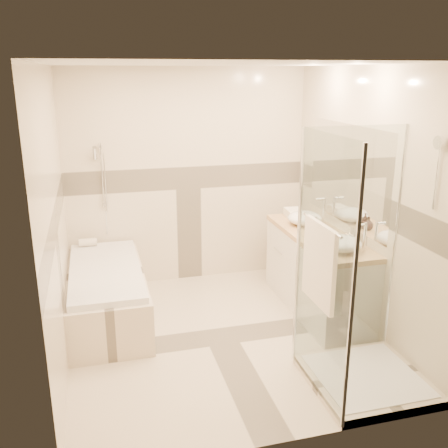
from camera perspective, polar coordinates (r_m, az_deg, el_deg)
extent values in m
cube|color=beige|center=(4.92, -0.39, -12.76)|extent=(2.80, 3.00, 0.01)
cube|color=silver|center=(4.27, -0.46, 17.90)|extent=(2.80, 3.00, 0.01)
cube|color=beige|center=(5.86, -4.12, 5.28)|extent=(2.80, 0.01, 2.50)
cube|color=beige|center=(3.08, 6.65, -5.84)|extent=(2.80, 0.01, 2.50)
cube|color=beige|center=(4.32, -18.79, 0.09)|extent=(0.01, 3.00, 2.50)
cube|color=beige|center=(4.96, 15.51, 2.53)|extent=(0.01, 3.00, 2.50)
cube|color=white|center=(5.16, 13.87, 5.48)|extent=(0.01, 1.60, 1.00)
cylinder|color=silver|center=(5.71, -13.76, 5.54)|extent=(0.02, 0.02, 0.70)
cube|color=beige|center=(5.26, -13.20, -8.04)|extent=(0.75, 1.70, 0.50)
cube|color=white|center=(5.15, -13.41, -5.22)|extent=(0.69, 1.60, 0.06)
ellipsoid|color=white|center=(5.17, -13.37, -5.73)|extent=(0.56, 1.40, 0.16)
cube|color=silver|center=(5.35, 10.58, -5.69)|extent=(0.55, 1.60, 0.80)
cylinder|color=silver|center=(4.84, 9.56, -6.18)|extent=(0.01, 0.24, 0.01)
cylinder|color=silver|center=(5.53, 6.18, -3.06)|extent=(0.01, 0.24, 0.01)
cube|color=tan|center=(5.20, 10.83, -1.36)|extent=(0.57, 1.62, 0.05)
cube|color=beige|center=(4.40, 15.93, -16.78)|extent=(0.90, 0.90, 0.08)
cube|color=white|center=(4.37, 15.98, -16.29)|extent=(0.80, 0.80, 0.01)
cube|color=white|center=(3.73, 11.26, -5.33)|extent=(0.01, 0.90, 2.00)
cube|color=white|center=(4.30, 14.03, -2.51)|extent=(0.90, 0.01, 2.00)
cylinder|color=silver|center=(3.37, 14.52, -8.10)|extent=(0.03, 0.03, 2.00)
cylinder|color=silver|center=(4.11, 8.47, -3.07)|extent=(0.03, 0.03, 2.00)
cylinder|color=silver|center=(4.53, 19.00, -1.93)|extent=(0.03, 0.03, 2.00)
cylinder|color=silver|center=(3.95, 23.38, 8.54)|extent=(0.03, 0.10, 0.10)
cylinder|color=silver|center=(3.60, 11.08, -0.09)|extent=(0.02, 0.60, 0.02)
cube|color=white|center=(3.70, 10.81, -4.54)|extent=(0.04, 0.48, 0.62)
ellipsoid|color=white|center=(5.46, 9.18, 0.67)|extent=(0.36, 0.36, 0.15)
ellipsoid|color=white|center=(4.73, 13.37, -2.18)|extent=(0.36, 0.36, 0.14)
cylinder|color=silver|center=(5.53, 11.35, 1.58)|extent=(0.03, 0.03, 0.29)
cylinder|color=silver|center=(5.48, 10.93, 2.82)|extent=(0.11, 0.03, 0.03)
cylinder|color=silver|center=(4.82, 15.78, -1.30)|extent=(0.03, 0.03, 0.26)
cylinder|color=silver|center=(4.76, 15.41, -0.10)|extent=(0.09, 0.02, 0.02)
imported|color=black|center=(5.21, 10.43, -0.07)|extent=(0.08, 0.08, 0.16)
imported|color=black|center=(5.16, 10.74, -0.40)|extent=(0.11, 0.11, 0.14)
cube|color=white|center=(5.72, 8.03, 1.18)|extent=(0.19, 0.29, 0.09)
cylinder|color=white|center=(5.80, -15.29, -2.03)|extent=(0.20, 0.09, 0.09)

